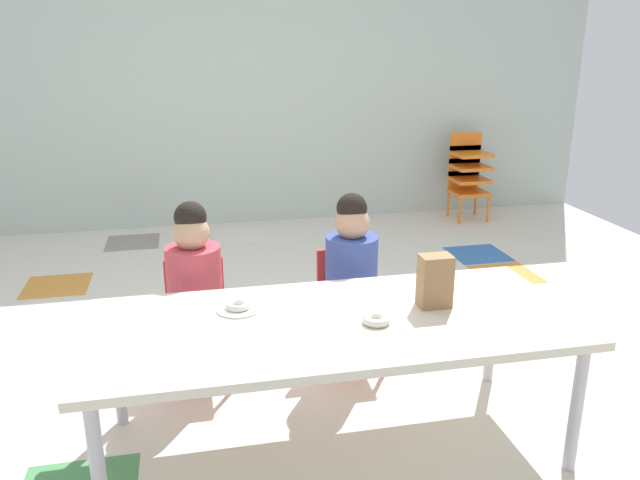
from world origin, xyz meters
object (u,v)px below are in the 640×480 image
Objects in this scene: craft_table at (334,329)px; donut_powdered_on_plate at (238,305)px; paper_plate_near_edge at (238,309)px; seated_child_near_camera at (194,278)px; kid_chair_orange_stack at (468,171)px; seated_child_middle_seat at (351,266)px; paper_bag_brown at (435,281)px; donut_powdered_loose at (376,320)px.

donut_powdered_on_plate reaches higher than craft_table.
seated_child_near_camera is at bearing 109.56° from paper_plate_near_edge.
kid_chair_orange_stack is 4.44× the size of paper_plate_near_edge.
craft_table is 0.40m from donut_powdered_on_plate.
paper_bag_brown is at bearing -72.07° from seated_child_middle_seat.
craft_table is at bearing -110.58° from seated_child_middle_seat.
donut_powdered_loose reaches higher than paper_plate_near_edge.
seated_child_near_camera reaches higher than kid_chair_orange_stack.
seated_child_near_camera is 8.41× the size of donut_powdered_loose.
seated_child_near_camera and seated_child_middle_seat have the same top height.
paper_bag_brown is (-1.60, -3.11, 0.23)m from kid_chair_orange_stack.
donut_powdered_loose reaches higher than craft_table.
paper_plate_near_edge is at bearing -128.86° from kid_chair_orange_stack.
kid_chair_orange_stack reaches higher than craft_table.
donut_powdered_loose is at bearing -46.28° from seated_child_near_camera.
paper_bag_brown reaches higher than donut_powdered_on_plate.
paper_plate_near_edge is at bearing 154.88° from craft_table.
donut_powdered_on_plate reaches higher than donut_powdered_loose.
seated_child_middle_seat reaches higher than paper_bag_brown.
seated_child_near_camera is at bearing 133.72° from donut_powdered_loose.
seated_child_middle_seat is at bearing 69.42° from craft_table.
paper_plate_near_edge is 1.65× the size of donut_powdered_loose.
paper_bag_brown is at bearing -9.19° from paper_plate_near_edge.
donut_powdered_on_plate is 0.57m from donut_powdered_loose.
paper_plate_near_edge is (-0.60, -0.47, 0.03)m from seated_child_middle_seat.
paper_bag_brown is (0.43, 0.04, 0.15)m from craft_table.
kid_chair_orange_stack is at bearing 44.34° from seated_child_near_camera.
seated_child_near_camera is 1.15× the size of kid_chair_orange_stack.
donut_powdered_on_plate is at bearing -141.99° from seated_child_middle_seat.
paper_plate_near_edge is (0.17, -0.47, 0.03)m from seated_child_near_camera.
seated_child_middle_seat is (0.24, 0.64, 0.02)m from craft_table.
kid_chair_orange_stack is at bearing 54.36° from seated_child_middle_seat.
donut_powdered_loose is (0.15, -0.07, 0.06)m from craft_table.
donut_powdered_on_plate is (-0.60, -0.47, 0.04)m from seated_child_middle_seat.
seated_child_near_camera is at bearing 109.56° from donut_powdered_on_plate.
seated_child_middle_seat is at bearing 38.01° from donut_powdered_on_plate.
donut_powdered_loose is at bearing -120.38° from kid_chair_orange_stack.
donut_powdered_loose is (-0.09, -0.71, 0.04)m from seated_child_middle_seat.
kid_chair_orange_stack reaches higher than donut_powdered_on_plate.
donut_powdered_loose is at bearing -97.13° from seated_child_middle_seat.
kid_chair_orange_stack is at bearing 59.62° from donut_powdered_loose.
paper_bag_brown is (0.19, -0.60, 0.13)m from seated_child_middle_seat.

